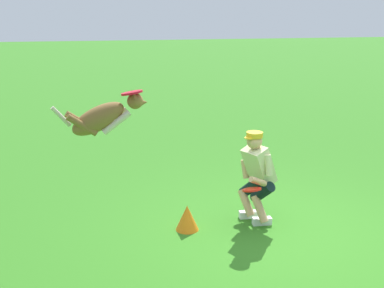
# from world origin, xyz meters

# --- Properties ---
(ground_plane) EXTENTS (60.00, 60.00, 0.00)m
(ground_plane) POSITION_xyz_m (0.00, 0.00, 0.00)
(ground_plane) COLOR #31761E
(person) EXTENTS (0.52, 0.70, 1.29)m
(person) POSITION_xyz_m (0.21, -0.58, 0.70)
(person) COLOR silver
(person) RESTS_ON ground_plane
(dog) EXTENTS (1.00, 0.35, 0.51)m
(dog) POSITION_xyz_m (2.22, 0.57, 1.82)
(dog) COLOR olive
(frisbee_flying) EXTENTS (0.26, 0.26, 0.08)m
(frisbee_flying) POSITION_xyz_m (1.92, 0.54, 2.07)
(frisbee_flying) COLOR red
(frisbee_held) EXTENTS (0.31, 0.30, 0.10)m
(frisbee_held) POSITION_xyz_m (0.38, -0.22, 0.61)
(frisbee_held) COLOR red
(frisbee_held) RESTS_ON person
(training_cone) EXTENTS (0.31, 0.31, 0.35)m
(training_cone) POSITION_xyz_m (1.19, -0.44, 0.17)
(training_cone) COLOR orange
(training_cone) RESTS_ON ground_plane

